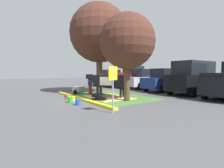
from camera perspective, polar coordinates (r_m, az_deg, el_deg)
The scene contains 20 objects.
ground_plane at distance 10.98m, azimuth -7.61°, elevation -4.92°, with size 80.00×80.00×0.00m, color #4C4C4F.
grass_island at distance 11.88m, azimuth -0.95°, elevation -4.17°, with size 6.44×4.17×0.02m, color #477A33.
curb_yellow at distance 10.78m, azimuth -10.85°, elevation -4.80°, with size 7.64×0.24×0.12m, color yellow.
hay_bedding at distance 11.35m, azimuth -1.24°, elevation -4.47°, with size 3.20×2.40×0.04m, color tan.
shade_tree_left at distance 14.19m, azimuth -4.33°, elevation 16.62°, with size 4.71×4.71×7.18m.
shade_tree_right at distance 10.07m, azimuth 5.14°, elevation 14.03°, with size 3.21×3.21×5.08m.
cow_holstein at distance 11.46m, azimuth -1.10°, elevation 0.98°, with size 2.88×1.91×1.55m.
calf_lying at distance 10.21m, azimuth -4.14°, elevation -4.22°, with size 1.33×0.61×0.48m.
person_handler at distance 12.95m, azimuth -7.37°, elevation -0.00°, with size 0.34×0.48×1.50m.
wheelbarrow at distance 13.51m, azimuth -11.16°, elevation -1.64°, with size 1.19×1.50×0.63m.
parking_sign at distance 6.90m, azimuth 0.29°, elevation 1.24°, with size 0.06×0.44×1.93m.
bucket_orange at distance 11.02m, azimuth -14.39°, elevation -4.24°, with size 0.33×0.33×0.27m.
bucket_yellow at distance 10.24m, azimuth -13.10°, elevation -4.86°, with size 0.32×0.32×0.27m.
bucket_green at distance 9.72m, azimuth -13.88°, elevation -5.15°, with size 0.28×0.28×0.32m.
bucket_blue at distance 8.92m, azimuth -11.36°, elevation -6.01°, with size 0.29×0.29×0.30m.
sedan_red at distance 21.85m, azimuth -0.63°, elevation 2.13°, with size 2.16×4.47×2.02m.
pickup_truck_maroon at distance 19.83m, azimuth 5.31°, elevation 2.30°, with size 2.38×5.47×2.42m.
sedan_silver at distance 17.80m, azimuth 10.86°, elevation 1.63°, with size 2.16×4.47×2.02m.
sedan_blue at distance 15.80m, azimuth 17.41°, elevation 1.23°, with size 2.16×4.47×2.02m.
suv_black at distance 14.30m, azimuth 25.69°, elevation 1.89°, with size 2.26×4.67×2.52m.
Camera 1 is at (9.61, -5.03, 1.69)m, focal length 27.15 mm.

